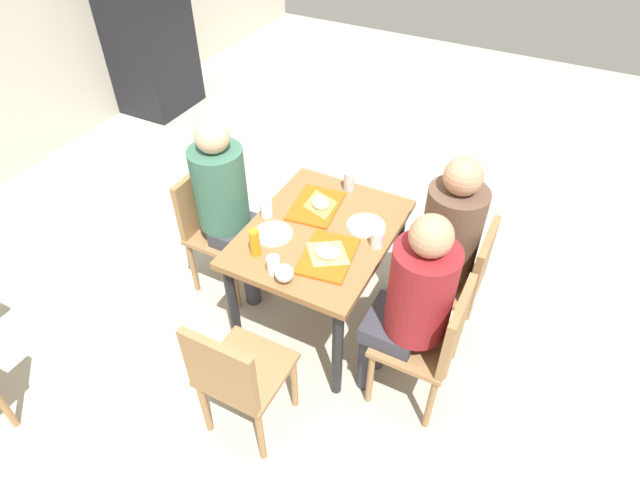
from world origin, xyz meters
name	(u,v)px	position (x,y,z in m)	size (l,w,h in m)	color
ground_plane	(320,317)	(0.00, 0.00, -0.01)	(10.00, 10.00, 0.02)	#B2AD9E
main_table	(320,245)	(0.00, 0.00, 0.63)	(1.01, 0.79, 0.74)	olive
chair_near_left	(432,340)	(-0.25, -0.78, 0.50)	(0.40, 0.40, 0.86)	#9E7247
chair_near_right	(460,277)	(0.25, -0.78, 0.50)	(0.40, 0.40, 0.86)	#9E7247
chair_far_side	(213,223)	(0.00, 0.78, 0.50)	(0.40, 0.40, 0.86)	#9E7247
chair_left_end	(236,375)	(-0.89, 0.00, 0.50)	(0.40, 0.40, 0.86)	#9E7247
person_in_red	(412,298)	(-0.25, -0.64, 0.75)	(0.32, 0.42, 1.27)	#383842
person_in_brown_jacket	(443,237)	(0.25, -0.64, 0.75)	(0.32, 0.42, 1.27)	#383842
person_far_side	(226,198)	(0.00, 0.64, 0.75)	(0.32, 0.42, 1.27)	#383842
tray_red_near	(328,256)	(-0.18, -0.14, 0.75)	(0.36, 0.26, 0.02)	#D85914
tray_red_far	(316,206)	(0.18, 0.12, 0.75)	(0.36, 0.26, 0.02)	#D85914
paper_plate_center	(273,234)	(-0.15, 0.22, 0.75)	(0.22, 0.22, 0.01)	white
paper_plate_near_edge	(366,225)	(0.15, -0.22, 0.75)	(0.22, 0.22, 0.01)	white
pizza_slice_a	(328,252)	(-0.17, -0.13, 0.77)	(0.21, 0.23, 0.02)	#DBAD60
pizza_slice_b	(320,203)	(0.20, 0.10, 0.77)	(0.26, 0.24, 0.02)	#C68C47
plastic_cup_a	(266,209)	(-0.03, 0.33, 0.79)	(0.07, 0.07, 0.10)	white
plastic_cup_b	(377,239)	(0.03, -0.33, 0.79)	(0.07, 0.07, 0.10)	white
plastic_cup_c	(273,265)	(-0.40, 0.06, 0.79)	(0.07, 0.07, 0.10)	white
soda_can	(349,181)	(0.43, 0.02, 0.81)	(0.07, 0.07, 0.12)	#B7BCC6
condiment_bottle	(255,242)	(-0.33, 0.22, 0.82)	(0.06, 0.06, 0.16)	orange
foil_bundle	(284,273)	(-0.43, -0.02, 0.79)	(0.10, 0.10, 0.10)	silver
drink_fridge	(144,14)	(1.85, 2.85, 0.95)	(0.70, 0.60, 1.90)	black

